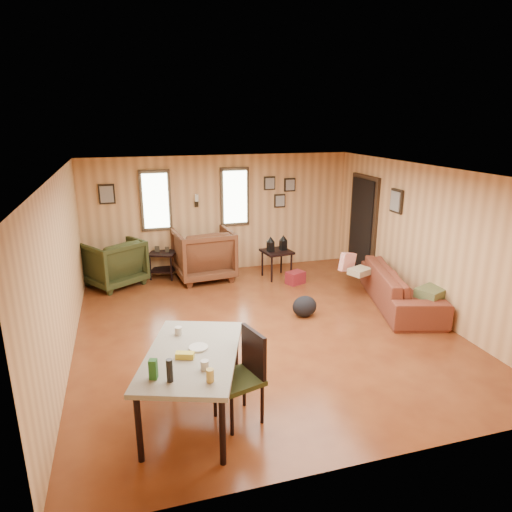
{
  "coord_description": "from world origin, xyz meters",
  "views": [
    {
      "loc": [
        -1.91,
        -6.1,
        3.1
      ],
      "look_at": [
        0.0,
        0.4,
        1.05
      ],
      "focal_mm": 32.0,
      "sensor_mm": 36.0,
      "label": 1
    }
  ],
  "objects_px": {
    "end_table": "(163,260)",
    "recliner_brown": "(203,251)",
    "dining_table": "(192,360)",
    "sofa": "(402,281)",
    "recliner_green": "(113,260)",
    "side_table": "(277,249)"
  },
  "relations": [
    {
      "from": "side_table",
      "to": "dining_table",
      "type": "xyz_separation_m",
      "value": [
        -2.32,
        -4.07,
        0.12
      ]
    },
    {
      "from": "sofa",
      "to": "recliner_brown",
      "type": "height_order",
      "value": "recliner_brown"
    },
    {
      "from": "sofa",
      "to": "end_table",
      "type": "distance_m",
      "value": 4.59
    },
    {
      "from": "dining_table",
      "to": "side_table",
      "type": "bearing_deg",
      "value": 79.43
    },
    {
      "from": "sofa",
      "to": "end_table",
      "type": "height_order",
      "value": "sofa"
    },
    {
      "from": "end_table",
      "to": "recliner_brown",
      "type": "bearing_deg",
      "value": -19.09
    },
    {
      "from": "sofa",
      "to": "end_table",
      "type": "relative_size",
      "value": 3.4
    },
    {
      "from": "dining_table",
      "to": "recliner_brown",
      "type": "bearing_deg",
      "value": 97.63
    },
    {
      "from": "sofa",
      "to": "end_table",
      "type": "bearing_deg",
      "value": 71.47
    },
    {
      "from": "recliner_brown",
      "to": "recliner_green",
      "type": "relative_size",
      "value": 1.13
    },
    {
      "from": "recliner_brown",
      "to": "end_table",
      "type": "distance_m",
      "value": 0.84
    },
    {
      "from": "end_table",
      "to": "dining_table",
      "type": "relative_size",
      "value": 0.37
    },
    {
      "from": "sofa",
      "to": "side_table",
      "type": "height_order",
      "value": "sofa"
    },
    {
      "from": "side_table",
      "to": "recliner_brown",
      "type": "bearing_deg",
      "value": 165.35
    },
    {
      "from": "end_table",
      "to": "dining_table",
      "type": "xyz_separation_m",
      "value": [
        -0.13,
        -4.7,
        0.35
      ]
    },
    {
      "from": "sofa",
      "to": "dining_table",
      "type": "bearing_deg",
      "value": 134.3
    },
    {
      "from": "recliner_brown",
      "to": "side_table",
      "type": "xyz_separation_m",
      "value": [
        1.42,
        -0.37,
        0.03
      ]
    },
    {
      "from": "recliner_brown",
      "to": "side_table",
      "type": "bearing_deg",
      "value": 160.09
    },
    {
      "from": "recliner_green",
      "to": "recliner_brown",
      "type": "bearing_deg",
      "value": 143.78
    },
    {
      "from": "recliner_brown",
      "to": "side_table",
      "type": "relative_size",
      "value": 1.29
    },
    {
      "from": "end_table",
      "to": "sofa",
      "type": "bearing_deg",
      "value": -34.49
    },
    {
      "from": "recliner_brown",
      "to": "recliner_green",
      "type": "bearing_deg",
      "value": -8.53
    }
  ]
}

